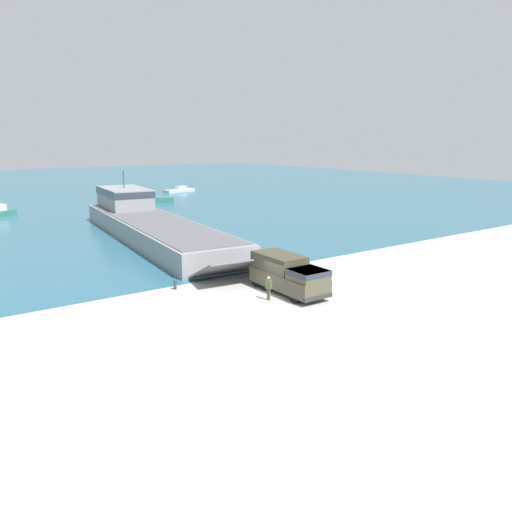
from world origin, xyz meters
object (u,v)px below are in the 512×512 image
at_px(soldier_on_ramp, 269,286).
at_px(mooring_bollard, 175,284).
at_px(moored_boat_c, 152,199).
at_px(landing_craft, 147,221).
at_px(military_truck, 288,274).
at_px(moored_boat_a, 179,190).

relative_size(soldier_on_ramp, mooring_bollard, 2.30).
bearing_deg(mooring_bollard, moored_boat_c, 68.08).
bearing_deg(landing_craft, mooring_bollard, -102.59).
xyz_separation_m(landing_craft, moored_boat_c, (13.89, 30.33, -1.08)).
bearing_deg(soldier_on_ramp, landing_craft, 66.17).
bearing_deg(moored_boat_c, military_truck, 11.01).
distance_m(moored_boat_a, mooring_bollard, 76.01).
bearing_deg(moored_boat_a, mooring_bollard, 140.20).
relative_size(moored_boat_a, mooring_bollard, 9.86).
bearing_deg(landing_craft, moored_boat_a, 64.66).
bearing_deg(landing_craft, military_truck, -85.69).
relative_size(moored_boat_a, moored_boat_c, 0.97).
height_order(landing_craft, moored_boat_a, landing_craft).
bearing_deg(moored_boat_a, military_truck, 146.59).
relative_size(military_truck, moored_boat_c, 0.88).
distance_m(landing_craft, military_truck, 28.62).
bearing_deg(soldier_on_ramp, moored_boat_a, 50.05).
distance_m(landing_craft, mooring_bollard, 23.99).
height_order(military_truck, soldier_on_ramp, military_truck).
xyz_separation_m(soldier_on_ramp, moored_boat_a, (29.98, 74.26, -0.64)).
distance_m(moored_boat_a, moored_boat_c, 19.66).
distance_m(landing_craft, soldier_on_ramp, 29.43).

